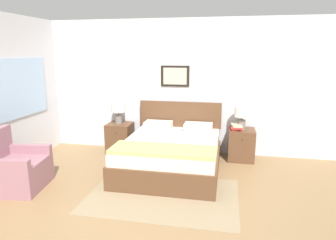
{
  "coord_description": "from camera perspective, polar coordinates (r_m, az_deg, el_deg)",
  "views": [
    {
      "loc": [
        1.05,
        -3.16,
        1.97
      ],
      "look_at": [
        0.14,
        1.44,
        0.9
      ],
      "focal_mm": 32.0,
      "sensor_mm": 36.0,
      "label": 1
    }
  ],
  "objects": [
    {
      "name": "wall_left",
      "position": [
        5.77,
        -27.38,
        4.72
      ],
      "size": [
        0.08,
        5.01,
        2.6
      ],
      "color": "silver",
      "rests_on": "ground_plane"
    },
    {
      "name": "nightstand_by_door",
      "position": [
        5.75,
        13.78,
        -4.56
      ],
      "size": [
        0.47,
        0.49,
        0.58
      ],
      "color": "brown",
      "rests_on": "ground_plane"
    },
    {
      "name": "armchair",
      "position": [
        4.99,
        -27.22,
        -8.37
      ],
      "size": [
        0.86,
        0.88,
        0.87
      ],
      "rotation": [
        0.0,
        0.0,
        -1.42
      ],
      "color": "#8E606B",
      "rests_on": "ground_plane"
    },
    {
      "name": "bed",
      "position": [
        5.12,
        0.61,
        -6.38
      ],
      "size": [
        1.6,
        1.98,
        1.03
      ],
      "color": "brown",
      "rests_on": "ground_plane"
    },
    {
      "name": "ground_plane",
      "position": [
        3.87,
        -6.48,
        -17.88
      ],
      "size": [
        16.0,
        16.0,
        0.0
      ],
      "primitive_type": "plane",
      "color": "olive"
    },
    {
      "name": "table_lamp_by_door",
      "position": [
        5.61,
        13.92,
        1.1
      ],
      "size": [
        0.28,
        0.28,
        0.43
      ],
      "color": "slate",
      "rests_on": "nightstand_by_door"
    },
    {
      "name": "area_rug_main",
      "position": [
        4.34,
        -0.99,
        -14.17
      ],
      "size": [
        2.08,
        1.45,
        0.01
      ],
      "color": "#897556",
      "rests_on": "ground_plane"
    },
    {
      "name": "book_thick_bottom",
      "position": [
        5.62,
        12.88,
        -1.64
      ],
      "size": [
        0.23,
        0.23,
        0.04
      ],
      "rotation": [
        0.0,
        0.0,
        0.16
      ],
      "color": "#B7332D",
      "rests_on": "nightstand_by_door"
    },
    {
      "name": "book_hardcover_middle",
      "position": [
        5.61,
        12.9,
        -1.31
      ],
      "size": [
        0.19,
        0.26,
        0.03
      ],
      "rotation": [
        0.0,
        0.0,
        -0.0
      ],
      "color": "#B7332D",
      "rests_on": "book_thick_bottom"
    },
    {
      "name": "nightstand_near_window",
      "position": [
        6.11,
        -9.12,
        -3.32
      ],
      "size": [
        0.47,
        0.49,
        0.58
      ],
      "color": "brown",
      "rests_on": "ground_plane"
    },
    {
      "name": "table_lamp_near_window",
      "position": [
        5.98,
        -9.45,
        2.02
      ],
      "size": [
        0.28,
        0.28,
        0.43
      ],
      "color": "slate",
      "rests_on": "nightstand_near_window"
    },
    {
      "name": "book_novel_upper",
      "position": [
        5.6,
        12.92,
        -0.97
      ],
      "size": [
        0.21,
        0.28,
        0.04
      ],
      "rotation": [
        0.0,
        0.0,
        0.19
      ],
      "color": "beige",
      "rests_on": "book_hardcover_middle"
    },
    {
      "name": "wall_back",
      "position": [
        5.94,
        0.98,
        6.33
      ],
      "size": [
        7.41,
        0.09,
        2.6
      ],
      "color": "silver",
      "rests_on": "ground_plane"
    }
  ]
}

